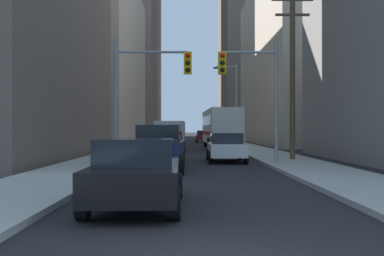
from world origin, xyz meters
TOP-DOWN VIEW (x-y plane):
  - sidewalk_left at (-4.80, 50.00)m, footprint 3.12×160.00m
  - sidewalk_right at (4.80, 50.00)m, footprint 3.12×160.00m
  - city_bus at (2.51, 35.07)m, footprint 2.85×11.57m
  - pickup_truck_navy at (-1.64, 13.88)m, footprint 2.21×5.47m
  - cargo_van_silver at (-1.65, 27.51)m, footprint 2.16×5.24m
  - sedan_black at (-1.50, 4.97)m, footprint 1.95×4.23m
  - sedan_white at (1.61, 18.70)m, footprint 1.95×4.20m
  - sedan_beige at (-1.54, 20.45)m, footprint 1.95×4.25m
  - sedan_red at (-1.63, 41.44)m, footprint 1.95×4.21m
  - sedan_maroon at (1.59, 53.32)m, footprint 1.95×4.24m
  - traffic_signal_near_left at (-2.26, 16.62)m, footprint 3.71×0.44m
  - traffic_signal_near_right at (2.65, 16.61)m, footprint 2.86×0.44m
  - utility_pole_right at (5.11, 18.73)m, footprint 2.20×0.28m
  - street_lamp_right at (3.60, 35.37)m, footprint 2.17×0.32m
  - building_left_mid_office at (-16.76, 50.65)m, footprint 19.70×25.98m
  - building_right_mid_block at (19.46, 48.04)m, footprint 23.74×29.99m

SIDE VIEW (x-z plane):
  - sidewalk_left at x=-4.80m, z-range 0.00..0.15m
  - sidewalk_right at x=4.80m, z-range 0.00..0.15m
  - sedan_black at x=-1.50m, z-range 0.01..1.53m
  - sedan_white at x=1.61m, z-range 0.01..1.53m
  - sedan_beige at x=-1.54m, z-range 0.01..1.53m
  - sedan_red at x=-1.63m, z-range 0.01..1.53m
  - sedan_maroon at x=1.59m, z-range 0.01..1.53m
  - pickup_truck_navy at x=-1.64m, z-range -0.02..1.88m
  - cargo_van_silver at x=-1.65m, z-range 0.16..2.42m
  - city_bus at x=2.51m, z-range 0.23..3.63m
  - traffic_signal_near_right at x=2.65m, z-range 1.00..7.00m
  - traffic_signal_near_left at x=-2.26m, z-range 1.04..7.04m
  - street_lamp_right at x=3.60m, z-range 0.76..8.26m
  - utility_pole_right at x=5.11m, z-range 0.27..9.40m
  - building_right_mid_block at x=19.46m, z-range 0.00..19.36m
  - building_left_mid_office at x=-16.76m, z-range 0.00..19.86m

